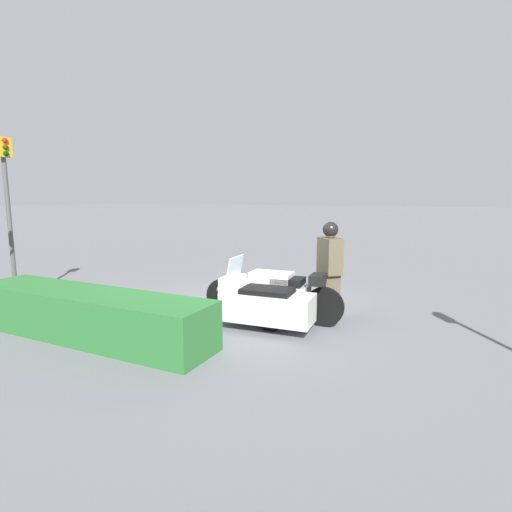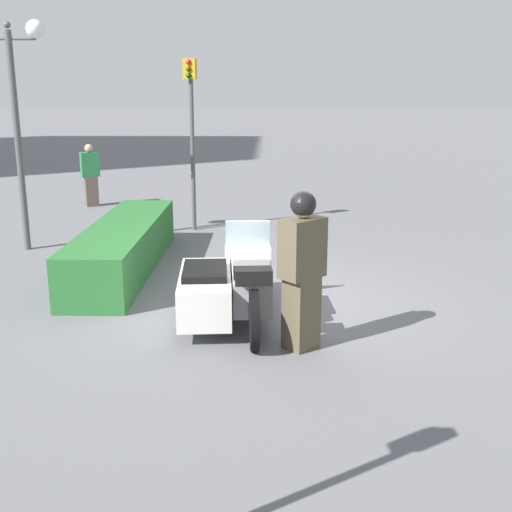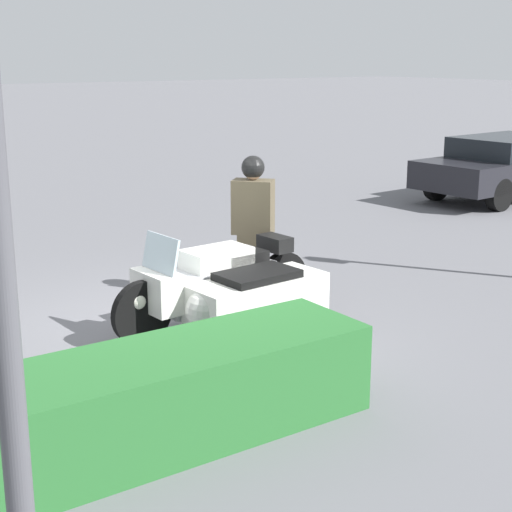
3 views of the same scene
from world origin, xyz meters
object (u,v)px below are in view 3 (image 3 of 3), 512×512
object	(u,v)px
hedge_bush_curbside	(107,413)
parked_car_background	(508,165)
police_motorcycle	(231,291)
officer_rider	(253,224)

from	to	relation	value
hedge_bush_curbside	parked_car_background	world-z (taller)	parked_car_background
police_motorcycle	parked_car_background	size ratio (longest dim) A/B	0.59
police_motorcycle	officer_rider	xyz separation A→B (m)	(-0.94, -0.92, 0.49)
police_motorcycle	hedge_bush_curbside	distance (m)	3.01
hedge_bush_curbside	parked_car_background	size ratio (longest dim) A/B	0.99
hedge_bush_curbside	parked_car_background	bearing A→B (deg)	-154.82
parked_car_background	police_motorcycle	bearing A→B (deg)	-162.09
police_motorcycle	officer_rider	distance (m)	1.40
officer_rider	hedge_bush_curbside	distance (m)	4.36
police_motorcycle	officer_rider	bearing A→B (deg)	-139.75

